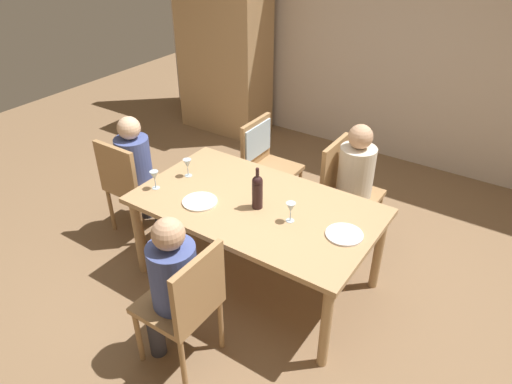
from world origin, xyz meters
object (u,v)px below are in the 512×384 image
(armoire_cabinet, at_px, (224,44))
(person_woman_host, at_px, (171,280))
(person_man_bearded, at_px, (137,165))
(person_man_guest, at_px, (358,178))
(chair_far_right, at_px, (344,186))
(dinner_plate_guest_left, at_px, (200,202))
(chair_far_left, at_px, (262,154))
(chair_left_end, at_px, (129,181))
(wine_bottle_tall_green, at_px, (257,191))
(dinner_plate_host, at_px, (344,234))
(wine_glass_near_left, at_px, (187,164))
(wine_glass_near_right, at_px, (291,208))
(chair_near, at_px, (187,301))
(dining_table, at_px, (256,212))
(wine_glass_centre, at_px, (154,176))

(armoire_cabinet, relative_size, person_woman_host, 1.96)
(person_man_bearded, xyz_separation_m, person_man_guest, (1.70, 0.87, 0.01))
(chair_far_right, distance_m, dinner_plate_guest_left, 1.31)
(chair_far_right, distance_m, chair_far_left, 0.84)
(chair_left_end, bearing_deg, wine_bottle_tall_green, 2.37)
(armoire_cabinet, distance_m, dinner_plate_host, 3.53)
(chair_left_end, height_order, wine_glass_near_left, chair_left_end)
(person_woman_host, distance_m, person_man_guest, 1.85)
(chair_far_left, relative_size, person_woman_host, 0.83)
(dinner_plate_guest_left, bearing_deg, armoire_cabinet, 123.50)
(wine_glass_near_right, height_order, dinner_plate_guest_left, wine_glass_near_right)
(person_man_bearded, bearing_deg, wine_glass_near_left, 0.63)
(chair_far_left, bearing_deg, person_woman_host, 15.65)
(chair_near, xyz_separation_m, chair_far_right, (0.23, 1.79, 0.00))
(wine_bottle_tall_green, xyz_separation_m, dinner_plate_guest_left, (-0.39, -0.19, -0.13))
(dinner_plate_host, height_order, dinner_plate_guest_left, same)
(chair_near, height_order, chair_far_right, same)
(dining_table, xyz_separation_m, chair_far_left, (-0.53, 0.89, -0.06))
(dining_table, bearing_deg, dinner_plate_guest_left, -148.21)
(chair_near, bearing_deg, chair_far_right, -7.28)
(chair_far_left, relative_size, wine_glass_near_right, 6.17)
(armoire_cabinet, relative_size, chair_left_end, 2.37)
(chair_far_right, relative_size, person_woman_host, 0.83)
(dining_table, bearing_deg, wine_glass_near_right, -8.64)
(chair_far_left, xyz_separation_m, person_man_guest, (0.96, -0.00, 0.05))
(wine_glass_centre, height_order, dinner_plate_guest_left, wine_glass_centre)
(armoire_cabinet, bearing_deg, chair_far_right, -30.66)
(chair_left_end, bearing_deg, dinner_plate_guest_left, -8.08)
(chair_far_right, bearing_deg, wine_glass_near_left, -49.11)
(chair_far_right, relative_size, wine_glass_near_left, 6.17)
(person_man_guest, xyz_separation_m, wine_bottle_tall_green, (-0.39, -0.93, 0.22))
(armoire_cabinet, bearing_deg, wine_bottle_tall_green, -48.55)
(person_man_bearded, bearing_deg, chair_left_end, -90.00)
(chair_near, bearing_deg, wine_glass_near_left, 39.62)
(chair_far_right, height_order, dinner_plate_guest_left, chair_far_right)
(chair_far_left, relative_size, wine_glass_centre, 6.17)
(armoire_cabinet, xyz_separation_m, wine_bottle_tall_green, (2.03, -2.30, -0.23))
(chair_near, height_order, person_man_guest, person_man_guest)
(chair_far_right, distance_m, wine_glass_near_left, 1.35)
(dining_table, relative_size, chair_left_end, 1.95)
(chair_left_end, distance_m, wine_glass_near_left, 0.68)
(person_man_guest, distance_m, dinner_plate_host, 0.93)
(armoire_cabinet, relative_size, wine_glass_near_right, 14.63)
(chair_near, bearing_deg, wine_bottle_tall_green, 3.54)
(person_woman_host, distance_m, person_man_bearded, 1.55)
(chair_near, xyz_separation_m, wine_glass_near_left, (-0.77, 0.93, 0.30))
(person_man_bearded, distance_m, wine_bottle_tall_green, 1.33)
(dinner_plate_host, bearing_deg, person_man_guest, 107.11)
(dining_table, xyz_separation_m, wine_glass_near_right, (0.32, -0.05, 0.18))
(person_man_bearded, bearing_deg, chair_far_left, 49.25)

